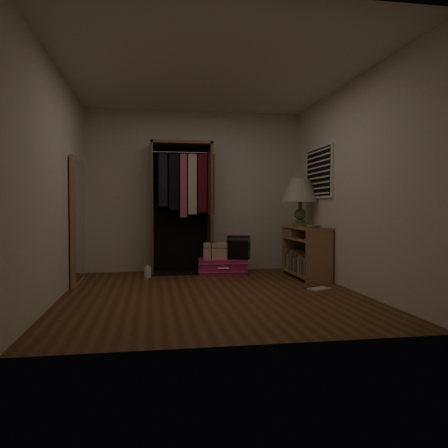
{
  "coord_description": "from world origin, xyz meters",
  "views": [
    {
      "loc": [
        -0.71,
        -5.14,
        1.02
      ],
      "look_at": [
        0.3,
        0.95,
        0.8
      ],
      "focal_mm": 35.0,
      "sensor_mm": 36.0,
      "label": 1
    }
  ],
  "objects_px": {
    "train_case": "(217,251)",
    "table_lamp": "(300,192)",
    "floor_mirror": "(77,221)",
    "white_jug": "(148,272)",
    "open_wardrobe": "(184,196)",
    "black_bag": "(239,247)",
    "pink_suitcase": "(222,266)",
    "console_bookshelf": "(305,251)"
  },
  "relations": [
    {
      "from": "train_case",
      "to": "table_lamp",
      "type": "relative_size",
      "value": 0.62
    },
    {
      "from": "floor_mirror",
      "to": "white_jug",
      "type": "bearing_deg",
      "value": 21.9
    },
    {
      "from": "open_wardrobe",
      "to": "train_case",
      "type": "relative_size",
      "value": 4.58
    },
    {
      "from": "black_bag",
      "to": "open_wardrobe",
      "type": "bearing_deg",
      "value": -175.67
    },
    {
      "from": "open_wardrobe",
      "to": "white_jug",
      "type": "bearing_deg",
      "value": -144.69
    },
    {
      "from": "table_lamp",
      "to": "pink_suitcase",
      "type": "bearing_deg",
      "value": 164.57
    },
    {
      "from": "black_bag",
      "to": "table_lamp",
      "type": "xyz_separation_m",
      "value": [
        0.91,
        -0.24,
        0.86
      ]
    },
    {
      "from": "train_case",
      "to": "black_bag",
      "type": "height_order",
      "value": "black_bag"
    },
    {
      "from": "console_bookshelf",
      "to": "train_case",
      "type": "xyz_separation_m",
      "value": [
        -1.24,
        0.55,
        -0.03
      ]
    },
    {
      "from": "console_bookshelf",
      "to": "open_wardrobe",
      "type": "relative_size",
      "value": 0.55
    },
    {
      "from": "floor_mirror",
      "to": "pink_suitcase",
      "type": "bearing_deg",
      "value": 16.11
    },
    {
      "from": "table_lamp",
      "to": "white_jug",
      "type": "relative_size",
      "value": 3.93
    },
    {
      "from": "console_bookshelf",
      "to": "floor_mirror",
      "type": "xyz_separation_m",
      "value": [
        -3.24,
        -0.04,
        0.46
      ]
    },
    {
      "from": "console_bookshelf",
      "to": "table_lamp",
      "type": "distance_m",
      "value": 0.92
    },
    {
      "from": "black_bag",
      "to": "white_jug",
      "type": "relative_size",
      "value": 2.15
    },
    {
      "from": "floor_mirror",
      "to": "train_case",
      "type": "relative_size",
      "value": 3.8
    },
    {
      "from": "floor_mirror",
      "to": "black_bag",
      "type": "distance_m",
      "value": 2.42
    },
    {
      "from": "pink_suitcase",
      "to": "console_bookshelf",
      "type": "bearing_deg",
      "value": -21.11
    },
    {
      "from": "floor_mirror",
      "to": "pink_suitcase",
      "type": "height_order",
      "value": "floor_mirror"
    },
    {
      "from": "table_lamp",
      "to": "train_case",
      "type": "bearing_deg",
      "value": 165.97
    },
    {
      "from": "train_case",
      "to": "table_lamp",
      "type": "xyz_separation_m",
      "value": [
        1.25,
        -0.31,
        0.92
      ]
    },
    {
      "from": "console_bookshelf",
      "to": "open_wardrobe",
      "type": "bearing_deg",
      "value": 157.39
    },
    {
      "from": "console_bookshelf",
      "to": "white_jug",
      "type": "xyz_separation_m",
      "value": [
        -2.31,
        0.33,
        -0.31
      ]
    },
    {
      "from": "train_case",
      "to": "black_bag",
      "type": "bearing_deg",
      "value": 10.3
    },
    {
      "from": "black_bag",
      "to": "white_jug",
      "type": "height_order",
      "value": "black_bag"
    },
    {
      "from": "floor_mirror",
      "to": "table_lamp",
      "type": "relative_size",
      "value": 2.36
    },
    {
      "from": "train_case",
      "to": "white_jug",
      "type": "bearing_deg",
      "value": -146.0
    },
    {
      "from": "pink_suitcase",
      "to": "white_jug",
      "type": "bearing_deg",
      "value": -164.33
    },
    {
      "from": "open_wardrobe",
      "to": "black_bag",
      "type": "relative_size",
      "value": 5.19
    },
    {
      "from": "console_bookshelf",
      "to": "table_lamp",
      "type": "relative_size",
      "value": 1.55
    },
    {
      "from": "pink_suitcase",
      "to": "black_bag",
      "type": "relative_size",
      "value": 2.04
    },
    {
      "from": "open_wardrobe",
      "to": "table_lamp",
      "type": "xyz_separation_m",
      "value": [
        1.75,
        -0.49,
        0.07
      ]
    },
    {
      "from": "black_bag",
      "to": "table_lamp",
      "type": "bearing_deg",
      "value": 6.52
    },
    {
      "from": "console_bookshelf",
      "to": "white_jug",
      "type": "bearing_deg",
      "value": 171.85
    },
    {
      "from": "train_case",
      "to": "white_jug",
      "type": "relative_size",
      "value": 2.44
    },
    {
      "from": "floor_mirror",
      "to": "pink_suitcase",
      "type": "relative_size",
      "value": 2.11
    },
    {
      "from": "train_case",
      "to": "white_jug",
      "type": "height_order",
      "value": "train_case"
    },
    {
      "from": "floor_mirror",
      "to": "table_lamp",
      "type": "bearing_deg",
      "value": 4.9
    },
    {
      "from": "open_wardrobe",
      "to": "floor_mirror",
      "type": "height_order",
      "value": "open_wardrobe"
    },
    {
      "from": "pink_suitcase",
      "to": "train_case",
      "type": "height_order",
      "value": "train_case"
    },
    {
      "from": "console_bookshelf",
      "to": "pink_suitcase",
      "type": "xyz_separation_m",
      "value": [
        -1.16,
        0.56,
        -0.28
      ]
    },
    {
      "from": "white_jug",
      "to": "console_bookshelf",
      "type": "bearing_deg",
      "value": -8.15
    }
  ]
}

